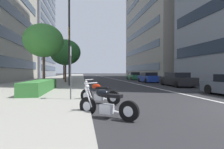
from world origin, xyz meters
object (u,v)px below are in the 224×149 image
Objects in this scene: motorcycle_by_sign_pole at (106,105)px; street_tree_far_plaza at (64,55)px; car_lead_in_lane at (149,78)px; street_tree_mid_sidewalk at (65,52)px; street_tree_near_plaza_corner at (44,41)px; street_lamp_with_banners at (72,30)px; car_approaching_light at (177,80)px; car_far_down_avenue at (134,76)px; motorcycle_nearest_camera at (99,94)px; parking_sign_by_curb at (71,67)px.

motorcycle_by_sign_pole is 27.47m from street_tree_far_plaza.
street_tree_mid_sidewalk is (0.43, 11.16, 3.32)m from car_lead_in_lane.
street_tree_near_plaza_corner is at bearing -29.77° from motorcycle_by_sign_pole.
street_tree_near_plaza_corner is (-0.60, 2.45, -1.21)m from street_lamp_with_banners.
car_approaching_light is 14.80m from car_far_down_avenue.
motorcycle_by_sign_pole is 19.37m from car_lead_in_lane.
car_far_down_avenue is at bearing -55.87° from street_tree_mid_sidewalk.
motorcycle_nearest_camera is 0.68× the size of parking_sign_by_curb.
car_approaching_light is at bearing -141.38° from street_tree_far_plaza.
street_tree_far_plaza reaches higher than motorcycle_by_sign_pole.
parking_sign_by_curb is at bearing -160.29° from street_tree_near_plaza_corner.
motorcycle_nearest_camera is 0.31× the size of street_tree_near_plaza_corner.
motorcycle_by_sign_pole is 18.54m from street_tree_mid_sidewalk.
street_tree_near_plaza_corner is at bearing 19.71° from parking_sign_by_curb.
motorcycle_by_sign_pole is at bearing -171.45° from street_tree_far_plaza.
car_far_down_avenue is 14.29m from street_tree_mid_sidewalk.
motorcycle_by_sign_pole is 0.19× the size of street_lamp_with_banners.
parking_sign_by_curb is (0.45, 1.28, 1.24)m from motorcycle_nearest_camera.
parking_sign_by_curb is 9.36m from street_lamp_with_banners.
motorcycle_nearest_camera is at bearing -153.85° from street_tree_near_plaza_corner.
car_lead_in_lane is 0.75× the size of street_tree_near_plaza_corner.
motorcycle_by_sign_pole is at bearing 128.65° from motorcycle_nearest_camera.
motorcycle_nearest_camera is at bearing -169.24° from street_tree_mid_sidewalk.
parking_sign_by_curb is (-14.53, 9.51, 1.00)m from car_lead_in_lane.
car_approaching_light is at bearing -177.73° from car_far_down_avenue.
street_lamp_with_banners reaches higher than parking_sign_by_curb.
car_lead_in_lane is 17.39m from parking_sign_by_curb.
motorcycle_nearest_camera is 10.10m from street_tree_near_plaza_corner.
parking_sign_by_curb is 8.83m from street_tree_near_plaza_corner.
street_tree_mid_sidewalk is at bearing -9.73° from street_tree_near_plaza_corner.
street_tree_mid_sidewalk is 8.99m from street_tree_far_plaza.
street_lamp_with_banners is 1.62× the size of street_tree_mid_sidewalk.
car_approaching_light is 0.85× the size of street_tree_mid_sidewalk.
street_tree_mid_sidewalk is at bearing 87.97° from car_lead_in_lane.
car_far_down_avenue is 0.77× the size of street_tree_far_plaza.
car_lead_in_lane is at bearing -33.20° from parking_sign_by_curb.
motorcycle_by_sign_pole is 0.28× the size of street_tree_far_plaza.
car_far_down_avenue is 0.84× the size of street_tree_mid_sidewalk.
motorcycle_nearest_camera is 24.98m from street_tree_far_plaza.
parking_sign_by_curb is at bearing -27.50° from motorcycle_by_sign_pole.
motorcycle_nearest_camera is at bearing -170.54° from street_tree_far_plaza.
motorcycle_nearest_camera is 17.09m from car_lead_in_lane.
car_far_down_avenue is (25.76, -8.59, 0.26)m from motorcycle_by_sign_pole.
car_approaching_light is (8.41, -8.66, 0.24)m from motorcycle_nearest_camera.
car_far_down_avenue is 0.52× the size of street_lamp_with_banners.
car_lead_in_lane is (6.57, 0.42, 0.00)m from car_approaching_light.
car_far_down_avenue is 19.83m from street_tree_near_plaza_corner.
street_tree_near_plaza_corner is 1.01× the size of street_tree_mid_sidewalk.
motorcycle_by_sign_pole is 0.40× the size of car_lead_in_lane.
street_tree_far_plaza is (8.90, 1.12, 0.49)m from street_tree_mid_sidewalk.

